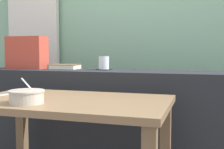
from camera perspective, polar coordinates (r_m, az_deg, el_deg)
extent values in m
cube|color=#84B293|center=(2.94, 3.17, 13.01)|extent=(4.80, 0.08, 2.80)
cube|color=silver|center=(3.22, -14.91, 9.45)|extent=(0.56, 0.06, 2.50)
cube|color=#23262B|center=(2.27, -1.45, -9.59)|extent=(2.80, 0.38, 0.82)
cube|color=brown|center=(2.19, -16.87, -12.40)|extent=(0.06, 0.06, 0.67)
cube|color=#846647|center=(1.64, -8.21, -5.33)|extent=(1.08, 0.65, 0.03)
cube|color=black|center=(2.25, -1.58, 0.96)|extent=(0.10, 0.10, 0.00)
cylinder|color=white|center=(2.25, -1.58, 2.28)|extent=(0.08, 0.08, 0.10)
cylinder|color=#CC4C38|center=(2.25, -1.58, 1.97)|extent=(0.07, 0.07, 0.07)
cube|color=brown|center=(2.37, -8.99, 1.07)|extent=(0.22, 0.16, 0.00)
cube|color=silver|center=(2.37, -9.00, 1.49)|extent=(0.21, 0.15, 0.03)
cube|color=brown|center=(2.37, -9.01, 1.92)|extent=(0.22, 0.16, 0.00)
cube|color=brown|center=(2.42, -11.33, 1.53)|extent=(0.01, 0.16, 0.04)
cube|color=#B74233|center=(2.50, -16.07, 4.07)|extent=(0.32, 0.15, 0.26)
cylinder|color=#BCB7A8|center=(1.55, -16.10, -4.15)|extent=(0.17, 0.17, 0.07)
cylinder|color=#BCB7A8|center=(1.54, -16.13, -3.07)|extent=(0.18, 0.18, 0.01)
cylinder|color=#B27038|center=(1.55, -16.09, -4.55)|extent=(0.15, 0.15, 0.04)
cylinder|color=silver|center=(1.56, -15.37, -2.63)|extent=(0.03, 0.13, 0.12)
ellipsoid|color=silver|center=(1.58, -14.95, -3.93)|extent=(0.03, 0.05, 0.01)
cube|color=silver|center=(1.89, -19.43, -3.58)|extent=(0.08, 0.16, 0.01)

